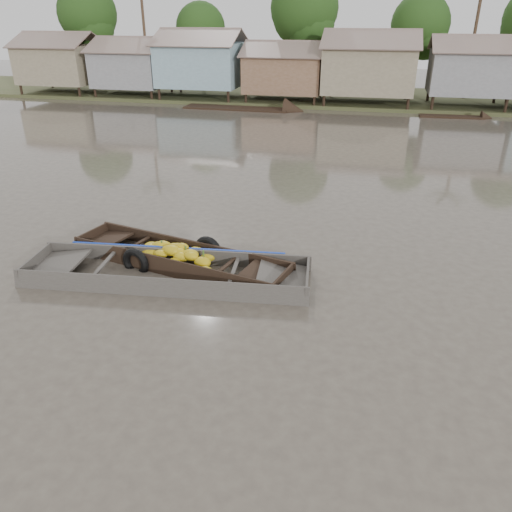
# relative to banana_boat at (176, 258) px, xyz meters

# --- Properties ---
(ground) EXTENTS (120.00, 120.00, 0.00)m
(ground) POSITION_rel_banana_boat_xyz_m (1.69, -1.14, -0.19)
(ground) COLOR #4A4138
(ground) RESTS_ON ground
(riverbank) EXTENTS (120.00, 12.47, 10.22)m
(riverbank) POSITION_rel_banana_boat_xyz_m (4.72, 30.72, 2.88)
(riverbank) COLOR #384723
(riverbank) RESTS_ON ground
(banana_boat) EXTENTS (6.59, 2.94, 0.87)m
(banana_boat) POSITION_rel_banana_boat_xyz_m (0.00, 0.00, 0.00)
(banana_boat) COLOR black
(banana_boat) RESTS_ON ground
(viewer_boat) EXTENTS (7.66, 2.75, 0.60)m
(viewer_boat) POSITION_rel_banana_boat_xyz_m (0.14, -0.85, -0.13)
(viewer_boat) COLOR #3E3934
(viewer_boat) RESTS_ON ground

